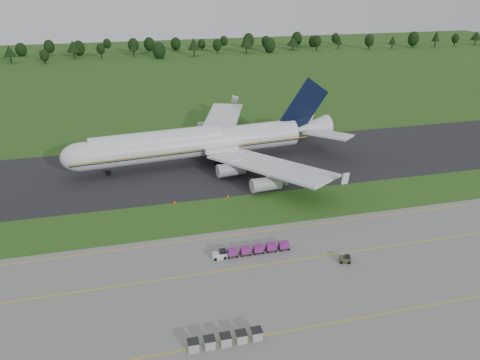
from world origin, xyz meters
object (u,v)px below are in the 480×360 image
object	(u,v)px
uld_row	(225,340)
edge_markers	(202,200)
baggage_train	(250,250)
utility_cart	(345,260)
aircraft	(200,142)

from	to	relation	value
uld_row	edge_markers	xyz separation A→B (m)	(4.71, 47.78, -0.61)
baggage_train	edge_markers	distance (m)	25.79
baggage_train	uld_row	world-z (taller)	uld_row
baggage_train	utility_cart	distance (m)	18.18
aircraft	uld_row	bearing A→B (deg)	-96.84
utility_cart	uld_row	xyz separation A→B (m)	(-26.68, -15.35, 0.27)
baggage_train	uld_row	bearing A→B (deg)	-113.89
utility_cart	edge_markers	distance (m)	39.17
utility_cart	aircraft	bearing A→B (deg)	107.67
uld_row	edge_markers	size ratio (longest dim) A/B	0.83
uld_row	utility_cart	bearing A→B (deg)	29.91
uld_row	edge_markers	distance (m)	48.01
aircraft	utility_cart	distance (m)	59.72
utility_cart	edge_markers	world-z (taller)	utility_cart
utility_cart	edge_markers	size ratio (longest dim) A/B	0.17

